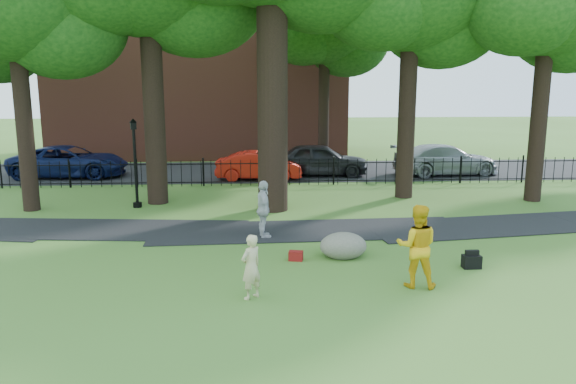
{
  "coord_description": "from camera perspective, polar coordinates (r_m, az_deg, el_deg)",
  "views": [
    {
      "loc": [
        -0.71,
        -13.48,
        4.76
      ],
      "look_at": [
        0.25,
        2.0,
        1.67
      ],
      "focal_mm": 35.0,
      "sensor_mm": 36.0,
      "label": 1
    }
  ],
  "objects": [
    {
      "name": "street",
      "position": [
        29.87,
        -2.15,
        2.1
      ],
      "size": [
        80.0,
        7.0,
        0.02
      ],
      "primitive_type": "cube",
      "color": "black",
      "rests_on": "ground"
    },
    {
      "name": "ground",
      "position": [
        14.32,
        -0.51,
        -8.15
      ],
      "size": [
        120.0,
        120.0,
        0.0
      ],
      "primitive_type": "plane",
      "color": "#436925",
      "rests_on": "ground"
    },
    {
      "name": "backpack",
      "position": [
        15.32,
        18.14,
        -6.74
      ],
      "size": [
        0.46,
        0.3,
        0.34
      ],
      "primitive_type": "cube",
      "rotation": [
        0.0,
        0.0,
        0.02
      ],
      "color": "black",
      "rests_on": "ground"
    },
    {
      "name": "navy_van",
      "position": [
        30.08,
        -21.32,
        2.91
      ],
      "size": [
        5.75,
        2.85,
        1.57
      ],
      "primitive_type": "imported",
      "rotation": [
        0.0,
        0.0,
        1.53
      ],
      "color": "#0D1743",
      "rests_on": "ground"
    },
    {
      "name": "lamppost",
      "position": [
        21.91,
        -15.25,
        2.73
      ],
      "size": [
        0.33,
        0.33,
        3.37
      ],
      "rotation": [
        0.0,
        0.0,
        0.33
      ],
      "color": "black",
      "rests_on": "ground"
    },
    {
      "name": "man",
      "position": [
        13.41,
        12.97,
        -5.37
      ],
      "size": [
        1.09,
        0.93,
        1.97
      ],
      "primitive_type": "imported",
      "rotation": [
        0.0,
        0.0,
        2.92
      ],
      "color": "#EAAE13",
      "rests_on": "ground"
    },
    {
      "name": "iron_fence",
      "position": [
        25.83,
        -1.94,
        2.0
      ],
      "size": [
        44.0,
        0.04,
        1.2
      ],
      "color": "black",
      "rests_on": "ground"
    },
    {
      "name": "brick_building",
      "position": [
        37.65,
        -8.8,
        13.03
      ],
      "size": [
        18.0,
        8.0,
        12.0
      ],
      "primitive_type": "cube",
      "color": "brown",
      "rests_on": "ground"
    },
    {
      "name": "woman",
      "position": [
        12.47,
        -3.78,
        -7.59
      ],
      "size": [
        0.63,
        0.62,
        1.47
      ],
      "primitive_type": "imported",
      "rotation": [
        0.0,
        0.0,
        3.88
      ],
      "color": "beige",
      "rests_on": "ground"
    },
    {
      "name": "silver_car",
      "position": [
        29.82,
        15.71,
        3.18
      ],
      "size": [
        5.58,
        2.8,
        1.56
      ],
      "primitive_type": "imported",
      "rotation": [
        0.0,
        0.0,
        1.69
      ],
      "color": "#96999E",
      "rests_on": "ground"
    },
    {
      "name": "red_sedan",
      "position": [
        27.29,
        -2.99,
        2.67
      ],
      "size": [
        4.2,
        1.6,
        1.37
      ],
      "primitive_type": "imported",
      "rotation": [
        0.0,
        0.0,
        1.53
      ],
      "color": "red",
      "rests_on": "ground"
    },
    {
      "name": "pedestrian",
      "position": [
        17.13,
        -2.5,
        -1.79
      ],
      "size": [
        0.62,
        1.11,
        1.78
      ],
      "primitive_type": "imported",
      "rotation": [
        0.0,
        0.0,
        1.75
      ],
      "color": "silver",
      "rests_on": "ground"
    },
    {
      "name": "footpath",
      "position": [
        18.1,
        2.0,
        -3.98
      ],
      "size": [
        36.07,
        3.85,
        0.03
      ],
      "primitive_type": "cube",
      "rotation": [
        0.0,
        0.0,
        0.03
      ],
      "color": "black",
      "rests_on": "ground"
    },
    {
      "name": "red_bag",
      "position": [
        15.17,
        0.81,
        -6.5
      ],
      "size": [
        0.42,
        0.31,
        0.26
      ],
      "primitive_type": "cube",
      "rotation": [
        0.0,
        0.0,
        -0.22
      ],
      "color": "maroon",
      "rests_on": "ground"
    },
    {
      "name": "grey_car",
      "position": [
        28.52,
        3.26,
        3.32
      ],
      "size": [
        4.93,
        2.25,
        1.64
      ],
      "primitive_type": "imported",
      "rotation": [
        0.0,
        0.0,
        1.51
      ],
      "color": "black",
      "rests_on": "ground"
    },
    {
      "name": "boulder",
      "position": [
        15.45,
        5.63,
        -5.27
      ],
      "size": [
        1.45,
        1.2,
        0.75
      ],
      "primitive_type": "ellipsoid",
      "rotation": [
        0.0,
        0.0,
        -0.19
      ],
      "color": "#6E695C",
      "rests_on": "ground"
    }
  ]
}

